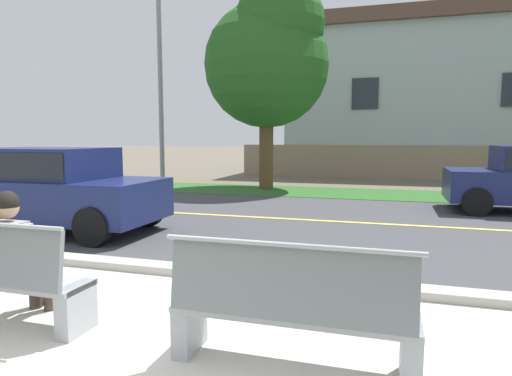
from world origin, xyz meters
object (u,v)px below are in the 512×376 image
object	(u,v)px
car_navy_near	(46,185)
shade_tree_far_left	(270,55)
seated_person_grey	(18,251)
streetlamp	(163,65)
bench_right	(291,312)

from	to	relation	value
car_navy_near	shade_tree_far_left	size ratio (longest dim) A/B	0.64
seated_person_grey	car_navy_near	size ratio (longest dim) A/B	0.29
car_navy_near	streetlamp	bearing A→B (deg)	100.82
car_navy_near	streetlamp	world-z (taller)	streetlamp
seated_person_grey	car_navy_near	distance (m)	4.47
bench_right	streetlamp	size ratio (longest dim) A/B	0.25
seated_person_grey	car_navy_near	bearing A→B (deg)	128.59
seated_person_grey	streetlamp	distance (m)	11.86
car_navy_near	seated_person_grey	bearing A→B (deg)	-51.41
shade_tree_far_left	streetlamp	bearing A→B (deg)	-170.23
seated_person_grey	bench_right	bearing A→B (deg)	-3.69
car_navy_near	streetlamp	size ratio (longest dim) A/B	0.59
bench_right	seated_person_grey	distance (m)	2.66
seated_person_grey	car_navy_near	xyz separation A→B (m)	(-2.79, 3.49, 0.18)
seated_person_grey	streetlamp	size ratio (longest dim) A/B	0.17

